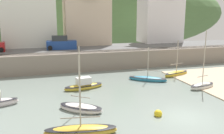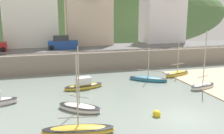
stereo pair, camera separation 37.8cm
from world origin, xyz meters
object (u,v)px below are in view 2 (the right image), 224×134
sailboat_nearest_shore (177,74)px  sailboat_white_hull (84,85)px  rowboat_small_beached (148,79)px  waterfront_building_centre (88,16)px  dinghy_open_wooden (79,108)px  sailboat_tall_mast (203,86)px  waterfront_building_left (31,11)px  mooring_buoy (157,114)px  waterfront_building_right (162,13)px  sailboat_blue_trim (78,130)px  parked_car_by_wall (63,43)px

sailboat_nearest_shore → sailboat_white_hull: size_ratio=1.07×
sailboat_white_hull → rowboat_small_beached: (7.32, 0.90, -0.09)m
waterfront_building_centre → dinghy_open_wooden: waterfront_building_centre is taller
sailboat_tall_mast → sailboat_white_hull: 11.75m
waterfront_building_left → mooring_buoy: bearing=-69.6°
sailboat_nearest_shore → rowboat_small_beached: sailboat_nearest_shore is taller
sailboat_nearest_shore → dinghy_open_wooden: bearing=-166.9°
waterfront_building_centre → waterfront_building_right: size_ratio=0.90×
sailboat_blue_trim → mooring_buoy: bearing=20.7°
sailboat_tall_mast → mooring_buoy: size_ratio=10.03×
waterfront_building_centre → sailboat_blue_trim: waterfront_building_centre is taller
waterfront_building_left → sailboat_tall_mast: size_ratio=1.79×
mooring_buoy → sailboat_tall_mast: bearing=33.5°
sailboat_blue_trim → rowboat_small_beached: (9.18, 10.16, -0.03)m
dinghy_open_wooden → sailboat_nearest_shore: bearing=69.0°
waterfront_building_left → mooring_buoy: 27.18m
sailboat_white_hull → rowboat_small_beached: rowboat_small_beached is taller
sailboat_nearest_shore → mooring_buoy: size_ratio=7.62×
sailboat_nearest_shore → dinghy_open_wooden: size_ratio=0.88×
parked_car_by_wall → sailboat_white_hull: bearing=-80.6°
waterfront_building_right → sailboat_blue_trim: 32.42m
waterfront_building_left → sailboat_white_hull: (5.15, -16.33, -7.41)m
waterfront_building_centre → sailboat_nearest_shore: (7.97, -14.35, -6.71)m
waterfront_building_centre → mooring_buoy: waterfront_building_centre is taller
sailboat_tall_mast → sailboat_blue_trim: bearing=-170.2°
waterfront_building_left → dinghy_open_wooden: waterfront_building_left is taller
sailboat_white_hull → parked_car_by_wall: size_ratio=0.99×
sailboat_white_hull → mooring_buoy: (3.94, -8.15, -0.13)m
waterfront_building_centre → parked_car_by_wall: waterfront_building_centre is taller
waterfront_building_right → mooring_buoy: bearing=-117.5°
rowboat_small_beached → parked_car_by_wall: parked_car_by_wall is taller
sailboat_blue_trim → dinghy_open_wooden: (0.62, 3.72, -0.01)m
mooring_buoy → rowboat_small_beached: bearing=69.5°
waterfront_building_right → sailboat_white_hull: bearing=-135.6°
sailboat_nearest_shore → rowboat_small_beached: 4.40m
waterfront_building_left → parked_car_by_wall: waterfront_building_left is taller
waterfront_building_right → mooring_buoy: size_ratio=16.98×
sailboat_tall_mast → mooring_buoy: sailboat_tall_mast is taller
waterfront_building_left → mooring_buoy: size_ratio=17.92×
waterfront_building_left → sailboat_tall_mast: bearing=-50.1°
dinghy_open_wooden → parked_car_by_wall: size_ratio=1.20×
sailboat_white_hull → rowboat_small_beached: size_ratio=1.01×
sailboat_nearest_shore → sailboat_tall_mast: sailboat_tall_mast is taller
sailboat_white_hull → rowboat_small_beached: bearing=-4.4°
sailboat_blue_trim → parked_car_by_wall: (0.88, 21.09, 2.96)m
waterfront_building_right → sailboat_tall_mast: 21.58m
waterfront_building_right → parked_car_by_wall: bearing=-165.7°
sailboat_white_hull → parked_car_by_wall: parked_car_by_wall is taller
waterfront_building_left → dinghy_open_wooden: bearing=-79.9°
sailboat_tall_mast → sailboat_nearest_shore: bearing=72.0°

